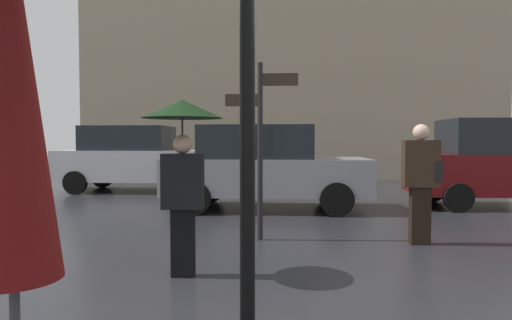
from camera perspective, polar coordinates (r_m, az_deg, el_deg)
The scene contains 7 objects.
folded_patio_umbrella_near at distance 1.80m, azimuth -28.63°, elevation 4.40°, with size 0.52×0.52×2.39m.
pedestrian_with_umbrella at distance 4.95m, azimuth -9.29°, elevation 2.32°, with size 0.88×0.88×1.93m.
pedestrian_with_bag at distance 6.87m, azimuth 20.18°, elevation -1.97°, with size 0.53×0.24×1.72m.
parked_car_left at distance 9.83m, azimuth 1.01°, elevation -0.77°, with size 4.34×2.07×1.82m.
parked_car_right at distance 13.78m, azimuth -15.14°, elevation 0.24°, with size 4.38×2.05×1.92m.
parked_car_distant at distance 11.53m, azimuth 29.02°, elevation -0.37°, with size 4.27×1.86×1.97m.
street_signpost at distance 6.70m, azimuth 0.58°, elevation 3.52°, with size 1.08×0.08×2.64m.
Camera 1 is at (-0.08, -2.88, 1.48)m, focal length 31.64 mm.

